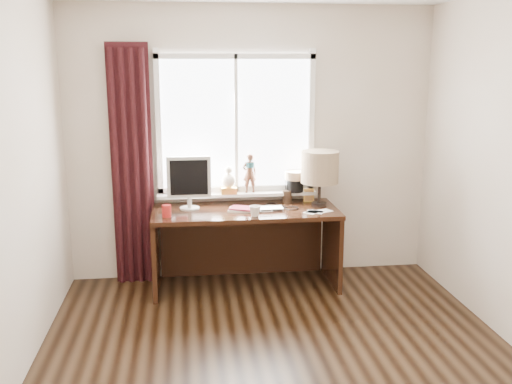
{
  "coord_description": "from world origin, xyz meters",
  "views": [
    {
      "loc": [
        -0.64,
        -3.41,
        2.08
      ],
      "look_at": [
        -0.05,
        1.25,
        1.0
      ],
      "focal_mm": 40.0,
      "sensor_mm": 36.0,
      "label": 1
    }
  ],
  "objects": [
    {
      "name": "monitor",
      "position": [
        -0.61,
        1.71,
        1.03
      ],
      "size": [
        0.4,
        0.18,
        0.49
      ],
      "color": "beige",
      "rests_on": "desk"
    },
    {
      "name": "desk",
      "position": [
        -0.1,
        1.73,
        0.51
      ],
      "size": [
        1.7,
        0.7,
        0.75
      ],
      "color": "#34170C",
      "rests_on": "floor"
    },
    {
      "name": "curtain",
      "position": [
        -1.13,
        1.91,
        1.12
      ],
      "size": [
        0.38,
        0.09,
        2.25
      ],
      "color": "black",
      "rests_on": "floor"
    },
    {
      "name": "floor",
      "position": [
        0.0,
        0.0,
        0.0
      ],
      "size": [
        3.5,
        4.0,
        0.0
      ],
      "primitive_type": "cube",
      "color": "#362415",
      "rests_on": "ground"
    },
    {
      "name": "window",
      "position": [
        -0.13,
        1.95,
        1.31
      ],
      "size": [
        1.52,
        0.23,
        1.4
      ],
      "color": "white",
      "rests_on": "ground"
    },
    {
      "name": "desk_cables",
      "position": [
        0.25,
        1.67,
        0.75
      ],
      "size": [
        0.31,
        0.32,
        0.01
      ],
      "color": "black",
      "rests_on": "desk"
    },
    {
      "name": "notebook_stack",
      "position": [
        -0.14,
        1.59,
        0.77
      ],
      "size": [
        0.26,
        0.22,
        0.03
      ],
      "color": "beige",
      "rests_on": "desk"
    },
    {
      "name": "wall_back",
      "position": [
        0.0,
        2.0,
        1.3
      ],
      "size": [
        3.5,
        0.0,
        2.6
      ],
      "primitive_type": "cube",
      "rotation": [
        1.57,
        0.0,
        0.0
      ],
      "color": "#C4AC91",
      "rests_on": "ground"
    },
    {
      "name": "laptop",
      "position": [
        0.07,
        1.58,
        0.76
      ],
      "size": [
        0.35,
        0.22,
        0.03
      ],
      "primitive_type": "imported",
      "rotation": [
        0.0,
        0.0,
        0.01
      ],
      "color": "silver",
      "rests_on": "desk"
    },
    {
      "name": "icon_frame",
      "position": [
        0.54,
        1.85,
        0.81
      ],
      "size": [
        0.1,
        0.04,
        0.13
      ],
      "color": "gold",
      "rests_on": "desk"
    },
    {
      "name": "red_cup",
      "position": [
        -0.81,
        1.46,
        0.8
      ],
      "size": [
        0.08,
        0.08,
        0.11
      ],
      "primitive_type": "cylinder",
      "color": "#A11C18",
      "rests_on": "desk"
    },
    {
      "name": "table_lamp",
      "position": [
        0.61,
        1.69,
        1.11
      ],
      "size": [
        0.35,
        0.35,
        0.52
      ],
      "color": "black",
      "rests_on": "desk"
    },
    {
      "name": "wall_front",
      "position": [
        0.0,
        -2.0,
        1.3
      ],
      "size": [
        3.5,
        0.0,
        2.6
      ],
      "primitive_type": "cube",
      "rotation": [
        1.57,
        0.0,
        0.0
      ],
      "color": "#C4AC91",
      "rests_on": "ground"
    },
    {
      "name": "brush_holder",
      "position": [
        0.33,
        1.84,
        0.81
      ],
      "size": [
        0.09,
        0.09,
        0.25
      ],
      "color": "black",
      "rests_on": "desk"
    },
    {
      "name": "loose_papers",
      "position": [
        0.53,
        1.47,
        0.75
      ],
      "size": [
        0.29,
        0.2,
        0.0
      ],
      "color": "white",
      "rests_on": "desk"
    },
    {
      "name": "mug",
      "position": [
        -0.04,
        1.39,
        0.8
      ],
      "size": [
        0.13,
        0.13,
        0.1
      ],
      "primitive_type": "imported",
      "rotation": [
        0.0,
        0.0,
        0.55
      ],
      "color": "white",
      "rests_on": "desk"
    }
  ]
}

